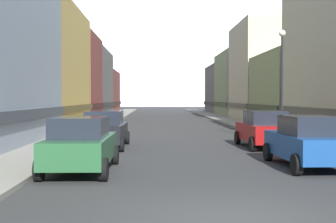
# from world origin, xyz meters

# --- Properties ---
(ground_plane) EXTENTS (400.00, 400.00, 0.00)m
(ground_plane) POSITION_xyz_m (0.00, 0.00, 0.00)
(ground_plane) COLOR #353535
(sidewalk_left) EXTENTS (2.50, 100.00, 0.15)m
(sidewalk_left) POSITION_xyz_m (-6.25, 35.00, 0.07)
(sidewalk_left) COLOR gray
(sidewalk_left) RESTS_ON ground
(sidewalk_right) EXTENTS (2.50, 100.00, 0.15)m
(sidewalk_right) POSITION_xyz_m (6.25, 35.00, 0.07)
(sidewalk_right) COLOR gray
(sidewalk_right) RESTS_ON ground
(storefront_left_2) EXTENTS (7.00, 13.27, 9.62)m
(storefront_left_2) POSITION_xyz_m (-10.85, 27.54, 4.64)
(storefront_left_2) COLOR #D8B259
(storefront_left_2) RESTS_ON ground
(storefront_left_3) EXTENTS (9.32, 10.01, 9.07)m
(storefront_left_3) POSITION_xyz_m (-12.01, 39.57, 4.38)
(storefront_left_3) COLOR brown
(storefront_left_3) RESTS_ON ground
(storefront_left_4) EXTENTS (7.36, 13.78, 8.71)m
(storefront_left_4) POSITION_xyz_m (-11.03, 51.53, 4.20)
(storefront_left_4) COLOR #66605B
(storefront_left_4) RESTS_ON ground
(storefront_left_5) EXTENTS (8.00, 13.51, 6.82)m
(storefront_left_5) POSITION_xyz_m (-11.35, 65.27, 3.28)
(storefront_left_5) COLOR brown
(storefront_left_5) RESTS_ON ground
(storefront_right_2) EXTENTS (6.65, 10.33, 6.12)m
(storefront_right_2) POSITION_xyz_m (10.67, 28.23, 2.95)
(storefront_right_2) COLOR #8C9966
(storefront_right_2) RESTS_ON ground
(storefront_right_3) EXTENTS (8.21, 11.15, 10.37)m
(storefront_right_3) POSITION_xyz_m (11.45, 39.39, 5.02)
(storefront_right_3) COLOR beige
(storefront_right_3) RESTS_ON ground
(storefront_right_4) EXTENTS (8.82, 12.21, 8.49)m
(storefront_right_4) POSITION_xyz_m (11.76, 51.52, 4.09)
(storefront_right_4) COLOR #8C9966
(storefront_right_4) RESTS_ON ground
(storefront_right_5) EXTENTS (6.68, 12.06, 7.66)m
(storefront_right_5) POSITION_xyz_m (10.69, 63.78, 3.69)
(storefront_right_5) COLOR #66605B
(storefront_right_5) RESTS_ON ground
(car_left_0) EXTENTS (2.11, 4.42, 1.78)m
(car_left_0) POSITION_xyz_m (-3.80, 5.74, 0.90)
(car_left_0) COLOR #265933
(car_left_0) RESTS_ON ground
(car_left_1) EXTENTS (2.13, 4.43, 1.78)m
(car_left_1) POSITION_xyz_m (-3.80, 12.82, 0.90)
(car_left_1) COLOR black
(car_left_1) RESTS_ON ground
(car_right_0) EXTENTS (2.11, 4.42, 1.78)m
(car_right_0) POSITION_xyz_m (3.80, 6.48, 0.90)
(car_right_0) COLOR #19478C
(car_right_0) RESTS_ON ground
(car_right_1) EXTENTS (2.12, 4.43, 1.78)m
(car_right_1) POSITION_xyz_m (3.80, 12.63, 0.90)
(car_right_1) COLOR #9E1111
(car_right_1) RESTS_ON ground
(streetlamp_right) EXTENTS (0.36, 0.36, 5.86)m
(streetlamp_right) POSITION_xyz_m (5.35, 15.01, 3.99)
(streetlamp_right) COLOR black
(streetlamp_right) RESTS_ON sidewalk_right
(mountain_backdrop) EXTENTS (289.66, 289.66, 117.66)m
(mountain_backdrop) POSITION_xyz_m (23.67, 260.00, 58.83)
(mountain_backdrop) COLOR silver
(mountain_backdrop) RESTS_ON ground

